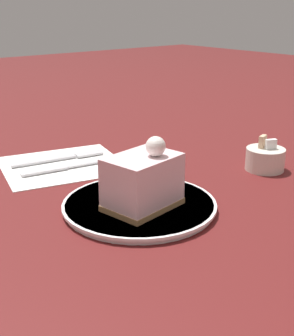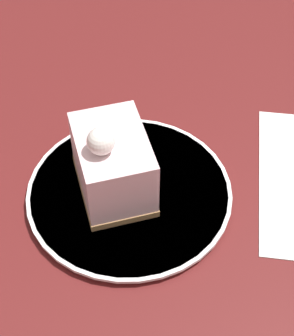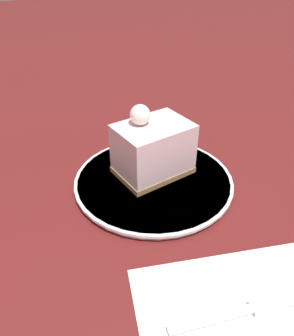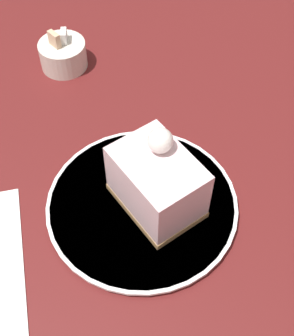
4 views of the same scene
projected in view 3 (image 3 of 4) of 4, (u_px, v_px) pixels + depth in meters
The scene contains 4 objects.
ground_plane at pixel (167, 191), 0.46m from camera, with size 4.00×4.00×0.00m, color #5B1919.
plate at pixel (154, 181), 0.47m from camera, with size 0.23×0.23×0.01m.
cake_slice at pixel (153, 148), 0.46m from camera, with size 0.09×0.11×0.10m.
knife at pixel (266, 305), 0.31m from camera, with size 0.04×0.17×0.00m.
Camera 3 is at (-0.31, 0.18, 0.29)m, focal length 35.00 mm.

